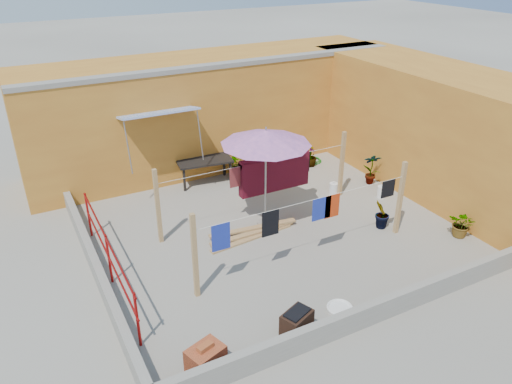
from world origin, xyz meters
TOP-DOWN VIEW (x-y plane):
  - ground at (0.00, 0.00)m, footprint 80.00×80.00m
  - wall_back at (0.50, 4.69)m, footprint 11.00×3.27m
  - wall_right at (5.20, 0.00)m, footprint 2.40×9.00m
  - parapet_front at (0.00, -3.58)m, footprint 8.30×0.16m
  - parapet_left at (-4.08, 0.00)m, footprint 0.16×7.30m
  - red_railing at (-3.85, -0.20)m, footprint 0.05×4.20m
  - clothesline_rig at (0.37, 0.55)m, footprint 5.09×2.35m
  - patio_umbrella at (-0.04, 0.36)m, footprint 2.57×2.57m
  - outdoor_table at (-0.41, 3.20)m, footprint 1.59×0.94m
  - brick_stack at (-3.07, -3.20)m, footprint 0.67×0.57m
  - lumber_pile at (-0.54, 0.05)m, footprint 2.31×0.63m
  - brazier at (-1.37, -3.20)m, footprint 0.64×0.54m
  - white_basin at (-0.33, -3.05)m, footprint 0.49×0.49m
  - water_jug_a at (2.39, 0.93)m, footprint 0.23×0.23m
  - water_jug_b at (3.40, 0.17)m, footprint 0.23×0.23m
  - green_hose at (3.15, 3.07)m, footprint 0.56×0.56m
  - plant_back_a at (0.60, 3.20)m, footprint 0.65×0.56m
  - plant_back_b at (2.89, 2.81)m, footprint 0.48×0.48m
  - plant_right_a at (3.70, 0.98)m, footprint 0.58×0.50m
  - plant_right_b at (2.31, -1.09)m, footprint 0.53×0.52m
  - plant_right_c at (3.70, -2.24)m, footprint 0.70×0.74m

SIDE VIEW (x-z plane):
  - ground at x=0.00m, z-range 0.00..0.00m
  - green_hose at x=3.15m, z-range 0.00..0.08m
  - white_basin at x=-0.33m, z-range 0.00..0.09m
  - lumber_pile at x=-0.54m, z-range 0.00..0.14m
  - water_jug_b at x=3.40m, z-range -0.02..0.34m
  - water_jug_a at x=2.39m, z-range -0.02..0.34m
  - brick_stack at x=-3.07m, z-range -0.03..0.46m
  - parapet_front at x=0.00m, z-range 0.00..0.44m
  - parapet_left at x=-4.08m, z-range 0.00..0.44m
  - brazier at x=-1.37m, z-range -0.01..0.48m
  - plant_right_c at x=3.70m, z-range 0.00..0.65m
  - plant_back_b at x=2.89m, z-range 0.00..0.66m
  - plant_back_a at x=0.60m, z-range 0.00..0.72m
  - plant_right_b at x=2.31m, z-range 0.00..0.75m
  - plant_right_a at x=3.70m, z-range 0.00..0.92m
  - outdoor_table at x=-0.41m, z-range 0.28..0.99m
  - red_railing at x=-3.85m, z-range 0.17..1.27m
  - clothesline_rig at x=0.37m, z-range 0.15..1.95m
  - wall_right at x=5.20m, z-range 0.00..3.20m
  - wall_back at x=0.50m, z-range 0.00..3.21m
  - patio_umbrella at x=-0.04m, z-range 0.99..3.46m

